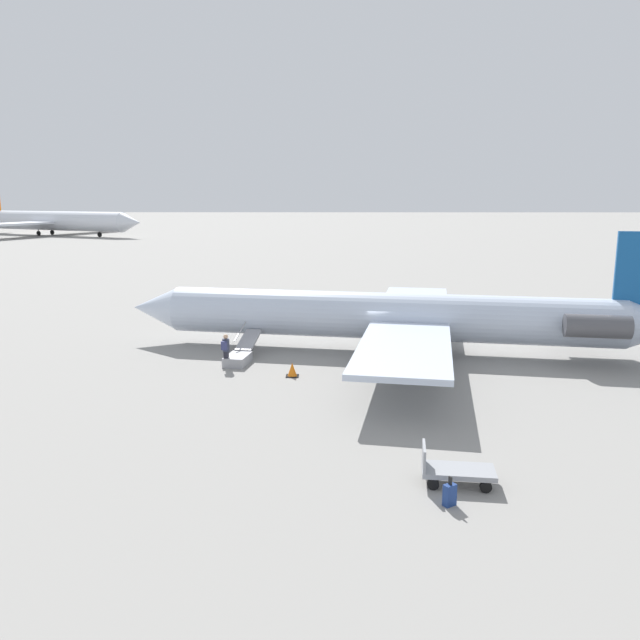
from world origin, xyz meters
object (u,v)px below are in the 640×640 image
(airplane_main, at_px, (406,316))
(boarding_stairs, at_px, (240,355))
(suitcase, at_px, (450,495))
(airplane_taxiing_distant, at_px, (54,221))
(passenger, at_px, (226,348))
(luggage_cart, at_px, (454,470))

(airplane_main, bearing_deg, boarding_stairs, 24.45)
(airplane_main, xyz_separation_m, suitcase, (0.88, 17.81, -1.73))
(airplane_taxiing_distant, xyz_separation_m, suitcase, (-63.92, 121.71, -2.93))
(airplane_main, distance_m, passenger, 10.19)
(airplane_taxiing_distant, xyz_separation_m, luggage_cart, (-64.31, 120.37, -2.80))
(airplane_main, bearing_deg, suitcase, 97.02)
(luggage_cart, bearing_deg, passenger, -48.69)
(airplane_taxiing_distant, height_order, passenger, airplane_taxiing_distant)
(airplane_taxiing_distant, distance_m, luggage_cart, 136.50)
(passenger, bearing_deg, luggage_cart, -135.45)
(luggage_cart, height_order, suitcase, luggage_cart)
(airplane_main, height_order, luggage_cart, airplane_main)
(airplane_main, bearing_deg, luggage_cart, 98.14)
(luggage_cart, distance_m, suitcase, 1.40)
(airplane_taxiing_distant, xyz_separation_m, passenger, (-55.24, 107.27, -2.25))
(airplane_main, bearing_deg, airplane_taxiing_distant, -48.20)
(airplane_main, height_order, airplane_taxiing_distant, airplane_taxiing_distant)
(passenger, distance_m, suitcase, 16.86)
(luggage_cart, bearing_deg, airplane_taxiing_distant, -55.28)
(airplane_main, xyz_separation_m, passenger, (9.56, 3.37, -1.05))
(boarding_stairs, height_order, suitcase, boarding_stairs)
(airplane_main, distance_m, boarding_stairs, 9.45)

